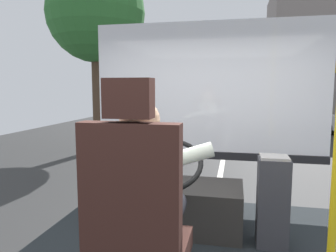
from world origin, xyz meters
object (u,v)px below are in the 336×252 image
(driver_seat, at_px, (137,228))
(bus_driver, at_px, (144,190))
(steering_console, at_px, (179,204))
(fare_box, at_px, (273,201))

(driver_seat, relative_size, bus_driver, 1.70)
(driver_seat, distance_m, bus_driver, 0.20)
(driver_seat, xyz_separation_m, steering_console, (-0.00, 1.20, -0.32))
(bus_driver, bearing_deg, steering_console, 90.00)
(bus_driver, height_order, steering_console, bus_driver)
(driver_seat, bearing_deg, bus_driver, 90.00)
(driver_seat, bearing_deg, steering_console, 90.00)
(steering_console, relative_size, fare_box, 1.52)
(steering_console, bearing_deg, bus_driver, -90.00)
(driver_seat, xyz_separation_m, fare_box, (0.77, 1.06, -0.18))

